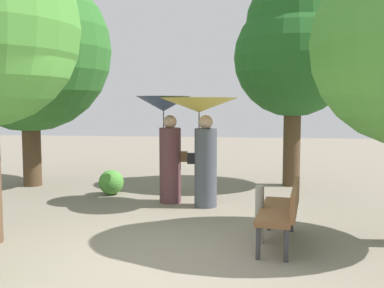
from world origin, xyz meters
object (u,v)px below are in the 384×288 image
(person_right, at_px, (201,125))
(path_marker_post, at_px, (259,214))
(person_left, at_px, (167,131))
(tree_mid_right, at_px, (294,46))
(tree_mid_left, at_px, (28,38))
(park_bench, at_px, (283,208))

(person_right, distance_m, path_marker_post, 2.59)
(person_left, height_order, tree_mid_right, tree_mid_right)
(person_left, height_order, person_right, person_left)
(tree_mid_left, relative_size, tree_mid_right, 1.13)
(tree_mid_right, bearing_deg, path_marker_post, -100.23)
(tree_mid_left, distance_m, path_marker_post, 7.04)
(person_right, xyz_separation_m, park_bench, (1.36, -2.11, -1.02))
(path_marker_post, bearing_deg, tree_mid_left, 144.75)
(person_right, relative_size, path_marker_post, 2.52)
(person_right, xyz_separation_m, path_marker_post, (1.04, -2.08, -1.13))
(tree_mid_left, bearing_deg, tree_mid_right, 7.71)
(person_left, distance_m, park_bench, 3.28)
(person_right, bearing_deg, path_marker_post, -157.17)
(person_left, relative_size, path_marker_post, 2.56)
(tree_mid_right, xyz_separation_m, path_marker_post, (-0.81, -4.49, -2.81))
(person_right, relative_size, tree_mid_right, 0.42)
(park_bench, height_order, tree_mid_left, tree_mid_left)
(person_left, relative_size, park_bench, 1.33)
(park_bench, xyz_separation_m, tree_mid_right, (0.49, 4.52, 2.70))
(person_left, bearing_deg, person_right, -115.09)
(person_left, bearing_deg, tree_mid_left, 65.20)
(person_right, distance_m, tree_mid_right, 3.48)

